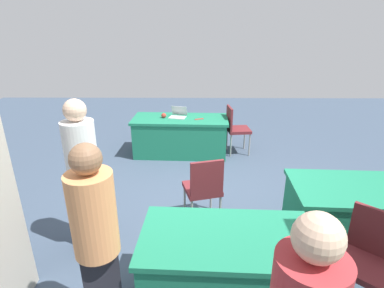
# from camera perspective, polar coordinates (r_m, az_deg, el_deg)

# --- Properties ---
(ground_plane) EXTENTS (14.40, 14.40, 0.00)m
(ground_plane) POSITION_cam_1_polar(r_m,az_deg,el_deg) (4.51, 2.15, -11.66)
(ground_plane) COLOR #3D4C60
(table_foreground) EXTENTS (1.91, 0.90, 0.75)m
(table_foreground) POSITION_cam_1_polar(r_m,az_deg,el_deg) (6.14, -2.19, 1.54)
(table_foreground) COLOR #1E7A56
(table_foreground) RESTS_ON ground
(table_mid_left) EXTENTS (1.58, 0.91, 0.75)m
(table_mid_left) POSITION_cam_1_polar(r_m,az_deg,el_deg) (3.01, 6.46, -22.40)
(table_mid_left) COLOR #1E7A56
(table_mid_left) RESTS_ON ground
(table_back_left) EXTENTS (1.69, 0.96, 0.75)m
(table_back_left) POSITION_cam_1_polar(r_m,az_deg,el_deg) (4.15, 29.06, -11.69)
(table_back_left) COLOR #1E7A56
(table_back_left) RESTS_ON ground
(chair_near_front) EXTENTS (0.62, 0.62, 0.95)m
(chair_near_front) POSITION_cam_1_polar(r_m,az_deg,el_deg) (3.28, 30.06, -17.61)
(chair_near_front) COLOR #9E9993
(chair_near_front) RESTS_ON ground
(chair_tucked_left) EXTENTS (0.54, 0.54, 0.94)m
(chair_tucked_left) POSITION_cam_1_polar(r_m,az_deg,el_deg) (3.92, 2.22, -7.96)
(chair_tucked_left) COLOR #9E9993
(chair_tucked_left) RESTS_ON ground
(chair_tucked_right) EXTENTS (0.49, 0.49, 0.97)m
(chair_tucked_right) POSITION_cam_1_polar(r_m,az_deg,el_deg) (6.18, 8.13, 3.27)
(chair_tucked_right) COLOR #9E9993
(chair_tucked_right) RESTS_ON ground
(person_attendee_standing) EXTENTS (0.44, 0.44, 1.72)m
(person_attendee_standing) POSITION_cam_1_polar(r_m,az_deg,el_deg) (2.50, -17.53, -16.37)
(person_attendee_standing) COLOR #26262D
(person_attendee_standing) RESTS_ON ground
(person_attendee_browsing) EXTENTS (0.48, 0.48, 1.78)m
(person_attendee_browsing) POSITION_cam_1_polar(r_m,az_deg,el_deg) (3.51, -19.78, -4.51)
(person_attendee_browsing) COLOR #26262D
(person_attendee_browsing) RESTS_ON ground
(laptop_silver) EXTENTS (0.37, 0.36, 0.21)m
(laptop_silver) POSITION_cam_1_polar(r_m,az_deg,el_deg) (6.08, -2.64, 5.42)
(laptop_silver) COLOR silver
(laptop_silver) RESTS_ON table_foreground
(yarn_ball) EXTENTS (0.10, 0.10, 0.10)m
(yarn_ball) POSITION_cam_1_polar(r_m,az_deg,el_deg) (6.06, -5.34, 5.37)
(yarn_ball) COLOR #B2382D
(yarn_ball) RESTS_ON table_foreground
(scissors_red) EXTENTS (0.18, 0.11, 0.01)m
(scissors_red) POSITION_cam_1_polar(r_m,az_deg,el_deg) (5.94, 1.33, 4.71)
(scissors_red) COLOR red
(scissors_red) RESTS_ON table_foreground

